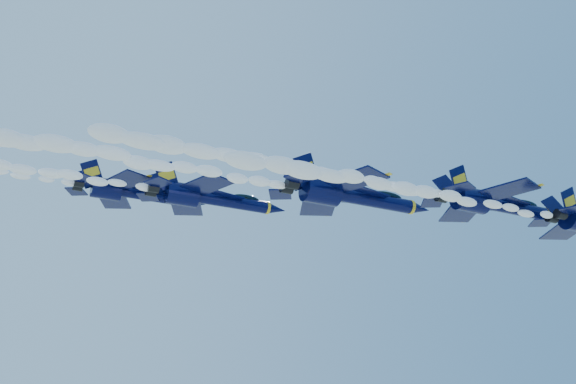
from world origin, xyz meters
name	(u,v)px	position (x,y,z in m)	size (l,w,h in m)	color
smoke_trail_jet_lead	(410,189)	(-3.09, -9.00, 149.38)	(35.65, 1.66, 1.50)	white
jet_second	(495,204)	(11.70, -4.28, 152.04)	(17.09, 14.02, 6.35)	black
smoke_trail_jet_second	(287,166)	(-13.44, -4.28, 151.67)	(35.65, 1.77, 1.59)	white
jet_third	(351,196)	(-1.12, 4.86, 154.18)	(19.46, 15.97, 7.23)	black
smoke_trail_jet_third	(121,157)	(-27.26, 4.86, 153.79)	(35.65, 2.01, 1.81)	white
jet_fourth	(210,198)	(-14.53, 15.35, 155.40)	(17.73, 14.54, 6.59)	black
jet_fifth	(133,192)	(-22.62, 21.39, 156.96)	(16.60, 13.61, 6.17)	black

